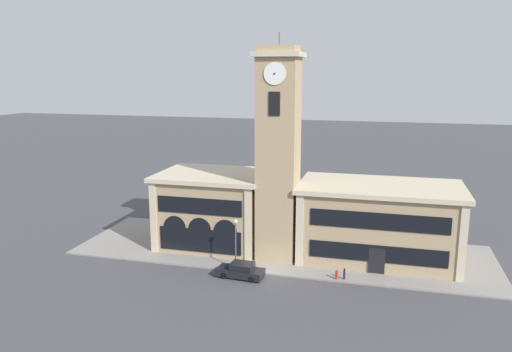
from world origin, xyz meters
name	(u,v)px	position (x,y,z in m)	size (l,w,h in m)	color
ground_plane	(267,275)	(0.00, 0.00, 0.00)	(300.00, 300.00, 0.00)	#424247
sidewalk_kerb	(281,250)	(0.00, 6.63, 0.07)	(43.04, 13.25, 0.15)	gray
clock_tower	(278,156)	(0.00, 4.60, 10.56)	(4.49, 4.49, 22.19)	tan
town_hall_left_wing	(214,209)	(-7.63, 6.95, 4.02)	(11.56, 9.24, 7.98)	tan
town_hall_right_wing	(379,222)	(9.86, 6.96, 3.87)	(16.02, 9.24, 7.68)	tan
parked_car_near	(241,270)	(-2.17, -1.11, 0.73)	(4.41, 2.05, 1.41)	black
street_lamp	(236,236)	(-3.14, 0.39, 3.43)	(0.36, 0.36, 4.89)	#4C4C51
bollard	(344,274)	(7.09, 0.54, 0.67)	(0.18, 0.18, 1.06)	black
fire_hydrant	(337,275)	(6.42, 0.39, 0.57)	(0.22, 0.22, 0.87)	red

